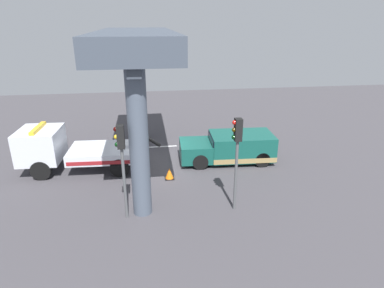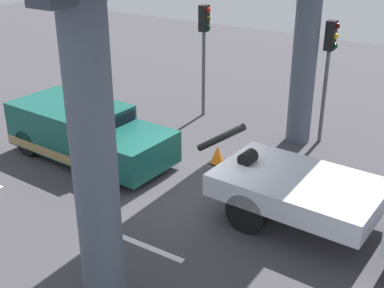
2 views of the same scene
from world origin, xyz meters
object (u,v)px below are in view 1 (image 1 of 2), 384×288
object	(u,v)px
traffic_light_near	(237,145)
traffic_cone_orange	(169,174)
tow_truck_white	(69,149)
traffic_light_far	(121,152)
towed_van_green	(231,148)

from	to	relation	value
traffic_light_near	traffic_cone_orange	world-z (taller)	traffic_light_near
tow_truck_white	traffic_light_far	size ratio (longest dim) A/B	1.85
traffic_light_far	traffic_cone_orange	xyz separation A→B (m)	(-2.01, -3.24, -2.62)
tow_truck_white	traffic_light_far	distance (m)	6.16
traffic_cone_orange	tow_truck_white	bearing A→B (deg)	-19.44
towed_van_green	traffic_light_near	world-z (taller)	traffic_light_near
traffic_light_near	traffic_light_far	bearing A→B (deg)	-0.00
traffic_light_near	tow_truck_white	bearing A→B (deg)	-33.56
traffic_cone_orange	traffic_light_far	bearing A→B (deg)	58.21
traffic_cone_orange	towed_van_green	bearing A→B (deg)	-154.12
tow_truck_white	towed_van_green	bearing A→B (deg)	179.74
towed_van_green	traffic_light_near	size ratio (longest dim) A/B	1.32
towed_van_green	tow_truck_white	bearing A→B (deg)	-0.26
traffic_light_near	traffic_cone_orange	bearing A→B (deg)	-52.46
traffic_light_near	traffic_cone_orange	size ratio (longest dim) A/B	7.07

